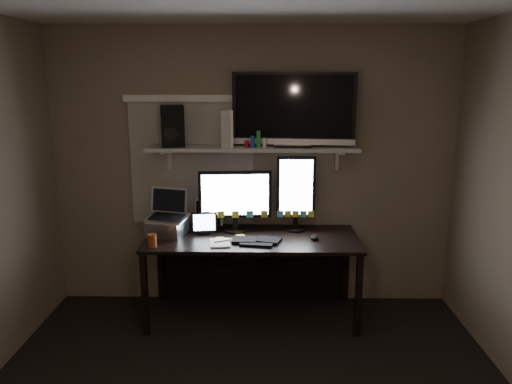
{
  "coord_description": "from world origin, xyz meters",
  "views": [
    {
      "loc": [
        0.1,
        -2.62,
        2.06
      ],
      "look_at": [
        0.04,
        1.25,
        1.16
      ],
      "focal_mm": 35.0,
      "sensor_mm": 36.0,
      "label": 1
    }
  ],
  "objects_px": {
    "mouse": "(314,237)",
    "laptop": "(167,213)",
    "tv": "(294,110)",
    "cup": "(152,241)",
    "desk": "(253,252)",
    "monitor_landscape": "(235,201)",
    "keyboard": "(256,240)",
    "tablet": "(205,223)",
    "monitor_portrait": "(296,193)",
    "game_console": "(227,128)",
    "speaker": "(173,126)"
  },
  "relations": [
    {
      "from": "desk",
      "to": "monitor_landscape",
      "type": "height_order",
      "value": "monitor_landscape"
    },
    {
      "from": "tablet",
      "to": "cup",
      "type": "xyz_separation_m",
      "value": [
        -0.38,
        -0.34,
        -0.04
      ]
    },
    {
      "from": "game_console",
      "to": "monitor_portrait",
      "type": "bearing_deg",
      "value": -11.96
    },
    {
      "from": "monitor_portrait",
      "to": "cup",
      "type": "distance_m",
      "value": 1.3
    },
    {
      "from": "mouse",
      "to": "tablet",
      "type": "relative_size",
      "value": 0.46
    },
    {
      "from": "monitor_landscape",
      "to": "mouse",
      "type": "height_order",
      "value": "monitor_landscape"
    },
    {
      "from": "desk",
      "to": "monitor_portrait",
      "type": "relative_size",
      "value": 2.66
    },
    {
      "from": "game_console",
      "to": "keyboard",
      "type": "bearing_deg",
      "value": -63.92
    },
    {
      "from": "tablet",
      "to": "cup",
      "type": "bearing_deg",
      "value": -145.88
    },
    {
      "from": "tablet",
      "to": "game_console",
      "type": "distance_m",
      "value": 0.84
    },
    {
      "from": "desk",
      "to": "monitor_portrait",
      "type": "height_order",
      "value": "monitor_portrait"
    },
    {
      "from": "keyboard",
      "to": "tablet",
      "type": "xyz_separation_m",
      "value": [
        -0.45,
        0.2,
        0.08
      ]
    },
    {
      "from": "desk",
      "to": "speaker",
      "type": "distance_m",
      "value": 1.3
    },
    {
      "from": "monitor_landscape",
      "to": "cup",
      "type": "height_order",
      "value": "monitor_landscape"
    },
    {
      "from": "monitor_portrait",
      "to": "mouse",
      "type": "xyz_separation_m",
      "value": [
        0.15,
        -0.26,
        -0.32
      ]
    },
    {
      "from": "monitor_portrait",
      "to": "desk",
      "type": "bearing_deg",
      "value": -167.78
    },
    {
      "from": "keyboard",
      "to": "monitor_landscape",
      "type": "bearing_deg",
      "value": 131.97
    },
    {
      "from": "desk",
      "to": "tv",
      "type": "distance_m",
      "value": 1.29
    },
    {
      "from": "tv",
      "to": "speaker",
      "type": "relative_size",
      "value": 2.98
    },
    {
      "from": "desk",
      "to": "laptop",
      "type": "height_order",
      "value": "laptop"
    },
    {
      "from": "desk",
      "to": "keyboard",
      "type": "relative_size",
      "value": 4.39
    },
    {
      "from": "mouse",
      "to": "tablet",
      "type": "height_order",
      "value": "tablet"
    },
    {
      "from": "keyboard",
      "to": "cup",
      "type": "distance_m",
      "value": 0.84
    },
    {
      "from": "game_console",
      "to": "tv",
      "type": "bearing_deg",
      "value": -13.39
    },
    {
      "from": "laptop",
      "to": "monitor_landscape",
      "type": "bearing_deg",
      "value": 27.01
    },
    {
      "from": "speaker",
      "to": "desk",
      "type": "bearing_deg",
      "value": -18.63
    },
    {
      "from": "monitor_portrait",
      "to": "speaker",
      "type": "bearing_deg",
      "value": -179.74
    },
    {
      "from": "monitor_landscape",
      "to": "tablet",
      "type": "height_order",
      "value": "monitor_landscape"
    },
    {
      "from": "desk",
      "to": "keyboard",
      "type": "height_order",
      "value": "keyboard"
    },
    {
      "from": "tablet",
      "to": "laptop",
      "type": "bearing_deg",
      "value": 178.74
    },
    {
      "from": "monitor_landscape",
      "to": "monitor_portrait",
      "type": "xyz_separation_m",
      "value": [
        0.53,
        0.05,
        0.06
      ]
    },
    {
      "from": "laptop",
      "to": "cup",
      "type": "height_order",
      "value": "laptop"
    },
    {
      "from": "keyboard",
      "to": "mouse",
      "type": "xyz_separation_m",
      "value": [
        0.49,
        0.07,
        0.01
      ]
    },
    {
      "from": "keyboard",
      "to": "cup",
      "type": "height_order",
      "value": "cup"
    },
    {
      "from": "tv",
      "to": "mouse",
      "type": "bearing_deg",
      "value": -48.78
    },
    {
      "from": "tablet",
      "to": "speaker",
      "type": "distance_m",
      "value": 0.88
    },
    {
      "from": "monitor_landscape",
      "to": "monitor_portrait",
      "type": "height_order",
      "value": "monitor_portrait"
    },
    {
      "from": "keyboard",
      "to": "game_console",
      "type": "relative_size",
      "value": 1.32
    },
    {
      "from": "mouse",
      "to": "cup",
      "type": "distance_m",
      "value": 1.34
    },
    {
      "from": "monitor_portrait",
      "to": "speaker",
      "type": "xyz_separation_m",
      "value": [
        -1.06,
        -0.01,
        0.59
      ]
    },
    {
      "from": "monitor_portrait",
      "to": "mouse",
      "type": "relative_size",
      "value": 6.62
    },
    {
      "from": "monitor_landscape",
      "to": "keyboard",
      "type": "height_order",
      "value": "monitor_landscape"
    },
    {
      "from": "tv",
      "to": "cup",
      "type": "bearing_deg",
      "value": -152.61
    },
    {
      "from": "cup",
      "to": "keyboard",
      "type": "bearing_deg",
      "value": 9.48
    },
    {
      "from": "keyboard",
      "to": "game_console",
      "type": "distance_m",
      "value": 0.99
    },
    {
      "from": "desk",
      "to": "tablet",
      "type": "height_order",
      "value": "tablet"
    },
    {
      "from": "keyboard",
      "to": "laptop",
      "type": "bearing_deg",
      "value": 176.66
    },
    {
      "from": "tablet",
      "to": "game_console",
      "type": "height_order",
      "value": "game_console"
    },
    {
      "from": "mouse",
      "to": "laptop",
      "type": "xyz_separation_m",
      "value": [
        -1.25,
        0.09,
        0.18
      ]
    },
    {
      "from": "tv",
      "to": "laptop",
      "type": "bearing_deg",
      "value": -166.31
    }
  ]
}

